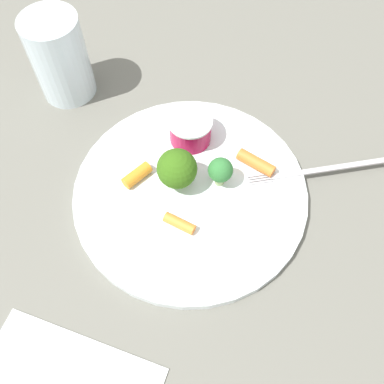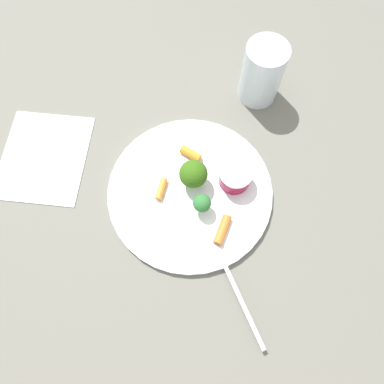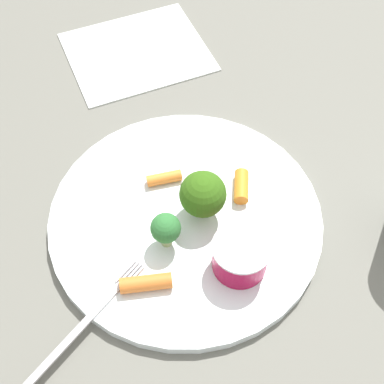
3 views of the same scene
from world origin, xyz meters
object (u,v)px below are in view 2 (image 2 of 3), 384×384
at_px(sauce_cup, 235,177).
at_px(fork, 233,283).
at_px(plate, 190,192).
at_px(broccoli_floret_0, 202,203).
at_px(carrot_stick_1, 161,187).
at_px(drinking_glass, 262,73).
at_px(napkin, 44,157).
at_px(broccoli_floret_1, 193,174).
at_px(carrot_stick_2, 223,230).
at_px(carrot_stick_0, 189,154).

distance_m(sauce_cup, fork, 0.17).
relative_size(plate, broccoli_floret_0, 6.70).
distance_m(plate, carrot_stick_1, 0.05).
height_order(carrot_stick_1, drinking_glass, drinking_glass).
bearing_deg(napkin, fork, -123.22).
height_order(broccoli_floret_0, broccoli_floret_1, broccoli_floret_1).
bearing_deg(carrot_stick_2, sauce_cup, -13.51).
bearing_deg(carrot_stick_0, broccoli_floret_0, -167.33).
distance_m(plate, carrot_stick_2, 0.09).
bearing_deg(napkin, carrot_stick_0, -89.82).
relative_size(sauce_cup, broccoli_floret_0, 1.32).
relative_size(plate, carrot_stick_2, 5.78).
distance_m(broccoli_floret_1, drinking_glass, 0.22).
xyz_separation_m(plate, drinking_glass, (0.21, -0.12, 0.05)).
xyz_separation_m(carrot_stick_0, napkin, (-0.00, 0.26, -0.02)).
relative_size(broccoli_floret_0, broccoli_floret_1, 0.74).
bearing_deg(broccoli_floret_0, carrot_stick_2, -138.34).
xyz_separation_m(carrot_stick_2, fork, (-0.08, -0.02, -0.01)).
height_order(plate, carrot_stick_2, carrot_stick_2).
height_order(carrot_stick_1, fork, carrot_stick_1).
height_order(sauce_cup, fork, sauce_cup).
bearing_deg(plate, broccoli_floret_0, -147.66).
distance_m(broccoli_floret_1, carrot_stick_0, 0.05).
distance_m(carrot_stick_0, carrot_stick_1, 0.08).
bearing_deg(carrot_stick_1, drinking_glass, -40.28).
bearing_deg(sauce_cup, drinking_glass, -14.84).
bearing_deg(carrot_stick_1, carrot_stick_0, -36.60).
xyz_separation_m(plate, broccoli_floret_1, (0.02, -0.01, 0.04)).
bearing_deg(drinking_glass, sauce_cup, 165.16).
bearing_deg(drinking_glass, carrot_stick_1, 139.72).
xyz_separation_m(plate, napkin, (0.06, 0.26, -0.00)).
height_order(fork, drinking_glass, drinking_glass).
distance_m(carrot_stick_1, fork, 0.19).
bearing_deg(carrot_stick_1, plate, -94.67).
bearing_deg(plate, carrot_stick_0, 1.90).
bearing_deg(carrot_stick_2, carrot_stick_1, 54.37).
distance_m(plate, carrot_stick_0, 0.07).
distance_m(broccoli_floret_0, carrot_stick_1, 0.08).
distance_m(carrot_stick_0, carrot_stick_2, 0.14).
height_order(sauce_cup, broccoli_floret_0, broccoli_floret_0).
bearing_deg(carrot_stick_0, fork, -161.96).
xyz_separation_m(sauce_cup, carrot_stick_2, (-0.09, 0.02, -0.01)).
height_order(broccoli_floret_1, carrot_stick_0, broccoli_floret_1).
distance_m(broccoli_floret_0, carrot_stick_2, 0.05).
xyz_separation_m(sauce_cup, fork, (-0.17, 0.01, -0.02)).
xyz_separation_m(broccoli_floret_0, carrot_stick_2, (-0.04, -0.03, -0.02)).
height_order(plate, napkin, plate).
height_order(broccoli_floret_0, drinking_glass, drinking_glass).
xyz_separation_m(plate, sauce_cup, (0.02, -0.07, 0.02)).
bearing_deg(drinking_glass, napkin, 110.22).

